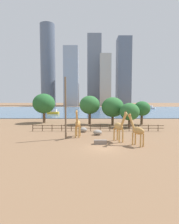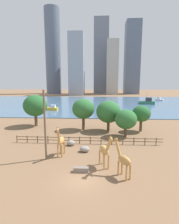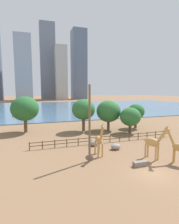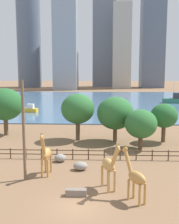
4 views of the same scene
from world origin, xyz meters
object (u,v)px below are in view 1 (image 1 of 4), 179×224
tree_right_tall (89,105)px  boat_tug (53,112)px  tree_right_small (112,107)px  boat_sailboat (140,108)px  utility_pole (65,108)px  boulder_by_pole (97,132)px  tree_left_small (43,104)px  feeding_trough (100,142)px  tree_center_broad (129,112)px  boulder_near_fence (83,130)px  giraffe_companion (119,127)px  giraffe_tall (77,124)px  giraffe_young (137,130)px  boat_ferry (151,108)px  tree_left_large (141,109)px

tree_right_tall → boat_tug: tree_right_tall is taller
tree_right_small → boat_sailboat: size_ratio=0.89×
utility_pole → boulder_by_pole: size_ratio=6.31×
utility_pole → tree_left_small: (-8.41, 19.07, 0.25)m
boat_tug → feeding_trough: bearing=117.5°
boat_sailboat → tree_center_broad: bearing=73.4°
boulder_near_fence → boulder_by_pole: 3.75m
giraffe_companion → feeding_trough: size_ratio=2.65×
giraffe_companion → boat_sailboat: bearing=139.3°
boulder_near_fence → feeding_trough: size_ratio=0.76×
boulder_near_fence → tree_center_broad: 12.15m
giraffe_tall → feeding_trough: size_ratio=2.66×
boulder_by_pole → tree_right_tall: 14.01m
tree_right_small → boulder_by_pole: bearing=-109.1°
tree_center_broad → tree_right_tall: (-8.99, 4.67, 1.36)m
tree_right_tall → utility_pole: bearing=-103.3°
giraffe_young → boat_ferry: bearing=-54.6°
tree_center_broad → boat_tug: (-23.94, 32.70, -2.60)m
boulder_by_pole → tree_right_small: size_ratio=0.23×
tree_right_small → boat_tug: bearing=125.7°
giraffe_tall → feeding_trough: 6.19m
giraffe_young → boulder_near_fence: (-7.64, 9.85, -1.64)m
boat_ferry → giraffe_tall: bearing=-73.1°
utility_pole → boulder_by_pole: 7.49m
giraffe_companion → boat_sailboat: (23.37, 68.31, -0.94)m
boulder_near_fence → tree_center_broad: (10.20, 5.86, 3.05)m
boat_tug → tree_left_large: bearing=142.7°
boulder_near_fence → tree_left_large: size_ratio=0.23×
boulder_near_fence → boat_ferry: 89.00m
utility_pole → giraffe_young: bearing=-22.1°
tree_right_small → tree_left_large: bearing=1.1°
utility_pole → tree_center_broad: (12.83, 11.53, -1.40)m
boulder_near_fence → tree_right_small: size_ratio=0.20×
boat_ferry → boat_sailboat: bearing=-80.3°
giraffe_young → tree_left_small: size_ratio=0.57×
utility_pole → tree_right_small: bearing=58.3°
tree_right_tall → giraffe_tall: bearing=-97.7°
boulder_by_pole → boat_sailboat: 68.61m
boat_sailboat → giraffe_tall: bearing=67.7°
boat_sailboat → boat_tug: bearing=29.7°
tree_left_small → boat_sailboat: 62.02m
giraffe_tall → boat_ferry: giraffe_tall is taller
tree_center_broad → tree_right_small: tree_right_small is taller
tree_right_small → boat_ferry: size_ratio=1.50×
boat_ferry → boat_tug: size_ratio=0.93×
tree_left_large → tree_right_small: (-7.27, -0.13, 0.38)m
giraffe_companion → boulder_by_pole: (-2.97, 4.97, -1.83)m
tree_center_broad → tree_left_small: tree_left_small is taller
tree_left_large → giraffe_companion: bearing=-116.1°
boulder_near_fence → feeding_trough: 9.44m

